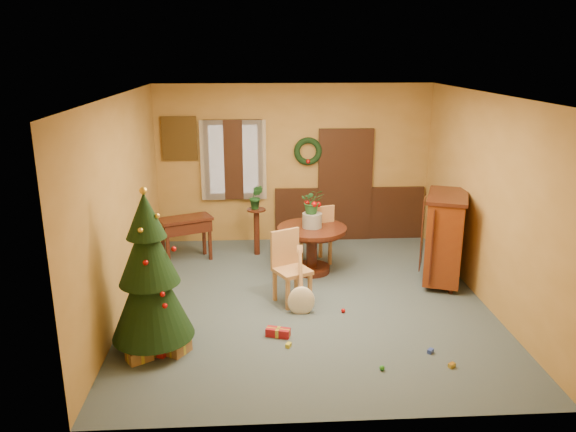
{
  "coord_description": "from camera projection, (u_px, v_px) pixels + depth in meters",
  "views": [
    {
      "loc": [
        -0.72,
        -7.36,
        3.45
      ],
      "look_at": [
        -0.25,
        0.4,
        1.15
      ],
      "focal_mm": 35.0,
      "sensor_mm": 36.0,
      "label": 1
    }
  ],
  "objects": [
    {
      "name": "sideboard",
      "position": [
        445.0,
        236.0,
        8.52
      ],
      "size": [
        0.92,
        1.22,
        1.4
      ],
      "color": "#57170A",
      "rests_on": "floor"
    },
    {
      "name": "gift_d",
      "position": [
        278.0,
        332.0,
        7.04
      ],
      "size": [
        0.32,
        0.21,
        0.11
      ],
      "color": "maroon",
      "rests_on": "floor"
    },
    {
      "name": "room_envelope",
      "position": [
        305.0,
        182.0,
        10.35
      ],
      "size": [
        5.5,
        5.5,
        5.5
      ],
      "color": "#3B4E57",
      "rests_on": "ground"
    },
    {
      "name": "toy_a",
      "position": [
        430.0,
        351.0,
        6.65
      ],
      "size": [
        0.09,
        0.09,
        0.05
      ],
      "primitive_type": "cube",
      "rotation": [
        0.0,
        0.0,
        0.81
      ],
      "color": "#263EA8",
      "rests_on": "floor"
    },
    {
      "name": "writing_desk",
      "position": [
        186.0,
        228.0,
        9.45
      ],
      "size": [
        0.96,
        0.74,
        0.76
      ],
      "color": "black",
      "rests_on": "floor"
    },
    {
      "name": "toy_b",
      "position": [
        382.0,
        368.0,
        6.29
      ],
      "size": [
        0.06,
        0.06,
        0.06
      ],
      "primitive_type": "sphere",
      "color": "#247E22",
      "rests_on": "floor"
    },
    {
      "name": "toy_e",
      "position": [
        452.0,
        365.0,
        6.35
      ],
      "size": [
        0.09,
        0.09,
        0.05
      ],
      "primitive_type": "cube",
      "rotation": [
        0.0,
        0.0,
        0.57
      ],
      "color": "gold",
      "rests_on": "floor"
    },
    {
      "name": "dining_table",
      "position": [
        312.0,
        241.0,
        8.96
      ],
      "size": [
        1.1,
        1.1,
        0.76
      ],
      "color": "black",
      "rests_on": "floor"
    },
    {
      "name": "gift_c",
      "position": [
        178.0,
        347.0,
        6.64
      ],
      "size": [
        0.31,
        0.34,
        0.15
      ],
      "color": "brown",
      "rests_on": "floor"
    },
    {
      "name": "plant_stand",
      "position": [
        257.0,
        226.0,
        9.76
      ],
      "size": [
        0.32,
        0.32,
        0.83
      ],
      "color": "black",
      "rests_on": "floor"
    },
    {
      "name": "guitar",
      "position": [
        301.0,
        283.0,
        7.55
      ],
      "size": [
        0.45,
        0.61,
        0.86
      ],
      "primitive_type": null,
      "rotation": [
        -0.49,
        0.0,
        0.14
      ],
      "color": "beige",
      "rests_on": "floor"
    },
    {
      "name": "gift_a",
      "position": [
        139.0,
        355.0,
        6.48
      ],
      "size": [
        0.34,
        0.32,
        0.15
      ],
      "color": "brown",
      "rests_on": "floor"
    },
    {
      "name": "gift_b",
      "position": [
        160.0,
        345.0,
        6.63
      ],
      "size": [
        0.29,
        0.29,
        0.23
      ],
      "color": "maroon",
      "rests_on": "floor"
    },
    {
      "name": "christmas_tree",
      "position": [
        150.0,
        275.0,
        6.5
      ],
      "size": [
        0.97,
        0.97,
        2.0
      ],
      "color": "#382111",
      "rests_on": "floor"
    },
    {
      "name": "centerpiece_plant",
      "position": [
        312.0,
        201.0,
        8.78
      ],
      "size": [
        0.36,
        0.31,
        0.4
      ],
      "primitive_type": "imported",
      "color": "#1E4C23",
      "rests_on": "urn"
    },
    {
      "name": "stand_plant",
      "position": [
        256.0,
        197.0,
        9.61
      ],
      "size": [
        0.26,
        0.22,
        0.43
      ],
      "primitive_type": "imported",
      "rotation": [
        0.0,
        0.0,
        -0.14
      ],
      "color": "#19471E",
      "rests_on": "plant_stand"
    },
    {
      "name": "chair_far",
      "position": [
        318.0,
        233.0,
        9.29
      ],
      "size": [
        0.57,
        0.57,
        1.03
      ],
      "color": "#A66C42",
      "rests_on": "floor"
    },
    {
      "name": "toy_c",
      "position": [
        288.0,
        345.0,
        6.79
      ],
      "size": [
        0.08,
        0.09,
        0.05
      ],
      "primitive_type": "cube",
      "rotation": [
        0.0,
        0.0,
        1.07
      ],
      "color": "gold",
      "rests_on": "floor"
    },
    {
      "name": "urn",
      "position": [
        312.0,
        220.0,
        8.87
      ],
      "size": [
        0.31,
        0.31,
        0.23
      ],
      "primitive_type": "cylinder",
      "color": "slate",
      "rests_on": "dining_table"
    },
    {
      "name": "toy_d",
      "position": [
        343.0,
        311.0,
        7.68
      ],
      "size": [
        0.06,
        0.06,
        0.06
      ],
      "primitive_type": "sphere",
      "color": "#B40D0C",
      "rests_on": "floor"
    },
    {
      "name": "chair_near",
      "position": [
        289.0,
        264.0,
        7.92
      ],
      "size": [
        0.6,
        0.6,
        1.03
      ],
      "color": "#A66C42",
      "rests_on": "floor"
    }
  ]
}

